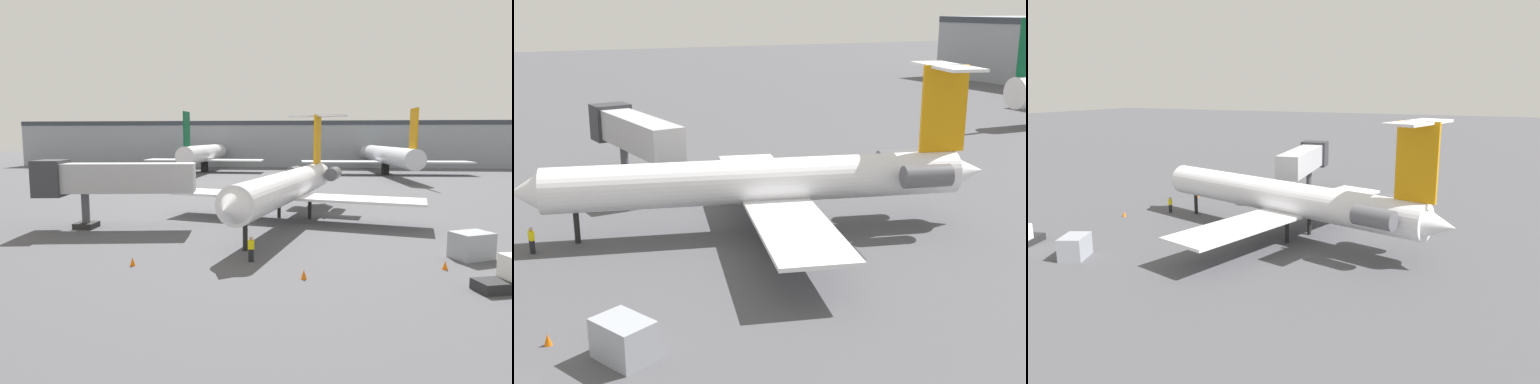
{
  "view_description": "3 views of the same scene",
  "coord_description": "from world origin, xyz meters",
  "views": [
    {
      "loc": [
        1.05,
        -42.96,
        8.14
      ],
      "look_at": [
        -2.63,
        -3.87,
        3.27
      ],
      "focal_mm": 30.94,
      "sensor_mm": 36.0,
      "label": 1
    },
    {
      "loc": [
        38.1,
        -17.68,
        14.51
      ],
      "look_at": [
        -0.49,
        0.56,
        2.41
      ],
      "focal_mm": 45.83,
      "sensor_mm": 36.0,
      "label": 2
    },
    {
      "loc": [
        39.31,
        17.85,
        13.26
      ],
      "look_at": [
        -0.97,
        -0.94,
        3.68
      ],
      "focal_mm": 34.57,
      "sensor_mm": 36.0,
      "label": 3
    }
  ],
  "objects": [
    {
      "name": "cargo_container_uld",
      "position": [
        12.84,
        -12.64,
        0.9
      ],
      "size": [
        3.03,
        2.68,
        1.8
      ],
      "color": "#999EA8",
      "rests_on": "ground_plane"
    },
    {
      "name": "traffic_cone_mid",
      "position": [
        1.5,
        -18.11,
        0.28
      ],
      "size": [
        0.36,
        0.36,
        0.55
      ],
      "color": "orange",
      "rests_on": "ground_plane"
    },
    {
      "name": "ground_plane",
      "position": [
        0.0,
        0.0,
        -0.05
      ],
      "size": [
        400.0,
        400.0,
        0.1
      ],
      "primitive_type": "cube",
      "color": "#4C4C51"
    },
    {
      "name": "regional_jet",
      "position": [
        0.49,
        0.17,
        3.57
      ],
      "size": [
        25.27,
        31.22,
        10.84
      ],
      "color": "white",
      "rests_on": "ground_plane"
    },
    {
      "name": "traffic_cone_far",
      "position": [
        10.24,
        -15.46,
        0.28
      ],
      "size": [
        0.36,
        0.36,
        0.55
      ],
      "color": "orange",
      "rests_on": "ground_plane"
    },
    {
      "name": "ground_crew_marshaller",
      "position": [
        -1.93,
        -14.83,
        0.86
      ],
      "size": [
        0.45,
        0.35,
        1.69
      ],
      "color": "black",
      "rests_on": "ground_plane"
    },
    {
      "name": "jet_bridge",
      "position": [
        -16.06,
        -5.09,
        4.44
      ],
      "size": [
        14.17,
        4.73,
        6.14
      ],
      "color": "#ADADB2",
      "rests_on": "ground_plane"
    },
    {
      "name": "traffic_cone_near",
      "position": [
        -9.37,
        -16.46,
        0.28
      ],
      "size": [
        0.36,
        0.36,
        0.55
      ],
      "color": "orange",
      "rests_on": "ground_plane"
    }
  ]
}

